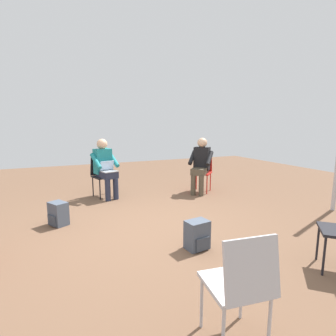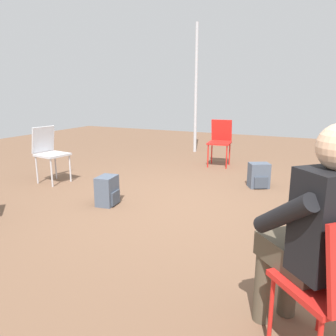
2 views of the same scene
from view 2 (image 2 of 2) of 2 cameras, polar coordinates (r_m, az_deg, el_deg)
The scene contains 7 objects.
ground_plane at distance 4.03m, azimuth 1.59°, elevation -6.62°, with size 14.00×14.00×0.00m, color brown.
chair_east at distance 6.17m, azimuth 9.08°, elevation 4.97°, with size 0.48×0.44×0.85m.
chair_north at distance 5.28m, azimuth -20.01°, elevation 2.93°, with size 0.45×0.48×0.85m.
person_in_black at distance 1.83m, azimuth 24.36°, elevation -9.76°, with size 0.63×0.63×1.24m.
backpack_near_laptop_user at distance 4.92m, azimuth 15.51°, elevation -1.49°, with size 0.31×0.34×0.36m.
backpack_by_empty_chair at distance 4.10m, azimuth -10.55°, elevation -4.18°, with size 0.31×0.27×0.36m.
tent_pole_far at distance 7.47m, azimuth 4.88°, elevation 13.44°, with size 0.07×0.07×2.79m, color #B2B2B7.
Camera 2 is at (-3.46, -1.54, 1.38)m, focal length 35.00 mm.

